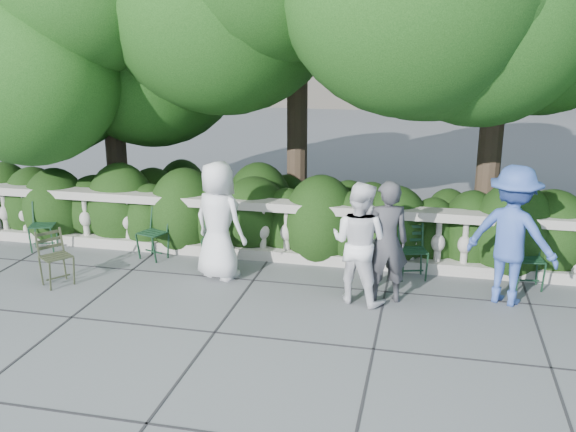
% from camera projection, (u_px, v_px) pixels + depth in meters
% --- Properties ---
extents(ground, '(90.00, 90.00, 0.00)m').
position_uv_depth(ground, '(272.00, 304.00, 8.91)').
color(ground, '#505357').
rests_on(ground, ground).
extents(balustrade, '(12.00, 0.44, 1.00)m').
position_uv_depth(balustrade, '(299.00, 233.00, 10.46)').
color(balustrade, '#9E998E').
rests_on(balustrade, ground).
extents(shrub_hedge, '(15.00, 2.60, 1.70)m').
position_uv_depth(shrub_hedge, '(312.00, 239.00, 11.72)').
color(shrub_hedge, black).
rests_on(shrub_hedge, ground).
extents(tree_canopy, '(15.04, 6.52, 6.78)m').
position_uv_depth(tree_canopy, '(357.00, 12.00, 10.65)').
color(tree_canopy, '#3F3023').
rests_on(tree_canopy, ground).
extents(chair_a, '(0.51, 0.55, 0.84)m').
position_uv_depth(chair_a, '(215.00, 267.00, 10.32)').
color(chair_a, black).
rests_on(chair_a, ground).
extents(chair_b, '(0.57, 0.60, 0.84)m').
position_uv_depth(chair_b, '(43.00, 253.00, 11.00)').
color(chair_b, black).
rests_on(chair_b, ground).
extents(chair_c, '(0.57, 0.60, 0.84)m').
position_uv_depth(chair_c, '(148.00, 261.00, 10.60)').
color(chair_c, black).
rests_on(chair_c, ground).
extents(chair_e, '(0.55, 0.58, 0.84)m').
position_uv_depth(chair_e, '(414.00, 281.00, 9.73)').
color(chair_e, black).
rests_on(chair_e, ground).
extents(chair_f, '(0.50, 0.54, 0.84)m').
position_uv_depth(chair_f, '(529.00, 292.00, 9.35)').
color(chair_f, black).
rests_on(chair_f, ground).
extents(chair_weathered, '(0.65, 0.64, 0.84)m').
position_uv_depth(chair_weathered, '(63.00, 287.00, 9.50)').
color(chair_weathered, black).
rests_on(chair_weathered, ground).
extents(person_businessman, '(1.04, 0.87, 1.81)m').
position_uv_depth(person_businessman, '(218.00, 221.00, 9.66)').
color(person_businessman, silver).
rests_on(person_businessman, ground).
extents(person_woman_grey, '(0.73, 0.59, 1.74)m').
position_uv_depth(person_woman_grey, '(386.00, 242.00, 8.80)').
color(person_woman_grey, '#393A3E').
rests_on(person_woman_grey, ground).
extents(person_casual_man, '(1.00, 0.89, 1.71)m').
position_uv_depth(person_casual_man, '(359.00, 243.00, 8.81)').
color(person_casual_man, white).
rests_on(person_casual_man, ground).
extents(person_older_blue, '(1.44, 1.18, 1.95)m').
position_uv_depth(person_older_blue, '(512.00, 236.00, 8.74)').
color(person_older_blue, '#3855A9').
rests_on(person_older_blue, ground).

